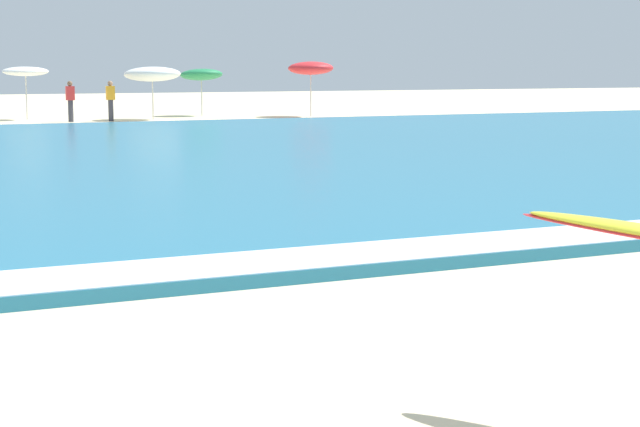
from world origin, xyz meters
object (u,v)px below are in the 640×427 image
(beach_umbrella_4, at_px, (25,71))
(beach_umbrella_6, at_px, (201,75))
(beach_umbrella_5, at_px, (152,74))
(beachgoer_near_row_mid, at_px, (111,100))
(beach_umbrella_7, at_px, (311,68))
(beachgoer_near_row_left, at_px, (70,100))

(beach_umbrella_4, bearing_deg, beach_umbrella_6, 2.00)
(beach_umbrella_5, xyz_separation_m, beachgoer_near_row_mid, (-1.88, -0.65, -0.98))
(beach_umbrella_7, bearing_deg, beachgoer_near_row_mid, -177.12)
(beachgoer_near_row_left, relative_size, beachgoer_near_row_mid, 1.00)
(beach_umbrella_4, distance_m, beach_umbrella_5, 5.08)
(beach_umbrella_5, height_order, beach_umbrella_7, beach_umbrella_7)
(beachgoer_near_row_mid, bearing_deg, beach_umbrella_5, 19.20)
(beach_umbrella_4, xyz_separation_m, beachgoer_near_row_left, (1.27, -2.43, -1.09))
(beach_umbrella_6, relative_size, beachgoer_near_row_mid, 1.33)
(beachgoer_near_row_mid, bearing_deg, beachgoer_near_row_left, 170.20)
(beach_umbrella_6, xyz_separation_m, beachgoer_near_row_left, (-6.22, -2.69, -0.94))
(beach_umbrella_6, xyz_separation_m, beachgoer_near_row_mid, (-4.71, -2.95, -0.94))
(beach_umbrella_7, bearing_deg, beach_umbrella_6, 148.42)
(beach_umbrella_4, xyz_separation_m, beach_umbrella_6, (7.49, 0.26, -0.15))
(beach_umbrella_5, distance_m, beachgoer_near_row_left, 3.55)
(beach_umbrella_5, height_order, beachgoer_near_row_left, beach_umbrella_5)
(beach_umbrella_6, height_order, beachgoer_near_row_mid, beach_umbrella_6)
(beach_umbrella_7, relative_size, beachgoer_near_row_mid, 1.50)
(beach_umbrella_4, xyz_separation_m, beachgoer_near_row_mid, (2.78, -2.69, -1.09))
(beachgoer_near_row_mid, bearing_deg, beach_umbrella_6, 32.09)
(beach_umbrella_5, relative_size, beach_umbrella_6, 1.09)
(beach_umbrella_6, height_order, beach_umbrella_7, beach_umbrella_7)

